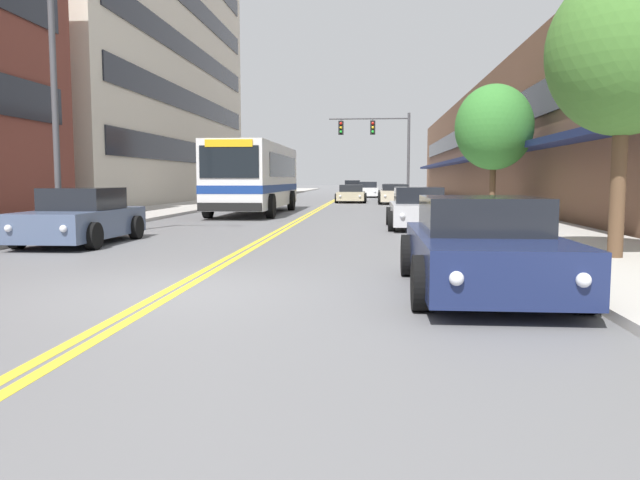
{
  "coord_description": "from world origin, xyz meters",
  "views": [
    {
      "loc": [
        2.81,
        -8.56,
        1.59
      ],
      "look_at": [
        -0.08,
        26.02,
        -1.82
      ],
      "focal_mm": 35.0,
      "sensor_mm": 36.0,
      "label": 1
    }
  ],
  "objects_px": {
    "car_charcoal_parked_left_near": "(257,194)",
    "fire_hydrant": "(464,210)",
    "car_slate_blue_parked_left_mid": "(81,218)",
    "car_white_moving_second": "(368,190)",
    "car_champagne_parked_right_far": "(395,194)",
    "street_tree_right_mid": "(494,127)",
    "car_beige_moving_lead": "(351,194)",
    "traffic_signal_mast": "(380,139)",
    "car_black_moving_third": "(353,188)",
    "car_dark_grey_parked_right_end": "(393,192)",
    "street_tree_right_near": "(624,53)",
    "street_lamp_left_near": "(66,57)",
    "car_silver_parked_right_mid": "(418,209)",
    "car_navy_parked_right_foreground": "(482,248)",
    "city_bus": "(256,175)"
  },
  "relations": [
    {
      "from": "car_slate_blue_parked_left_mid",
      "to": "car_white_moving_second",
      "type": "relative_size",
      "value": 0.95
    },
    {
      "from": "car_navy_parked_right_foreground",
      "to": "car_white_moving_second",
      "type": "relative_size",
      "value": 1.03
    },
    {
      "from": "car_silver_parked_right_mid",
      "to": "street_tree_right_mid",
      "type": "distance_m",
      "value": 6.62
    },
    {
      "from": "car_charcoal_parked_left_near",
      "to": "street_tree_right_near",
      "type": "distance_m",
      "value": 29.12
    },
    {
      "from": "car_navy_parked_right_foreground",
      "to": "street_lamp_left_near",
      "type": "height_order",
      "value": "street_lamp_left_near"
    },
    {
      "from": "car_beige_moving_lead",
      "to": "street_tree_right_mid",
      "type": "bearing_deg",
      "value": -70.32
    },
    {
      "from": "traffic_signal_mast",
      "to": "fire_hydrant",
      "type": "bearing_deg",
      "value": -82.7
    },
    {
      "from": "car_beige_moving_lead",
      "to": "traffic_signal_mast",
      "type": "bearing_deg",
      "value": -10.94
    },
    {
      "from": "fire_hydrant",
      "to": "car_black_moving_third",
      "type": "bearing_deg",
      "value": 96.65
    },
    {
      "from": "car_slate_blue_parked_left_mid",
      "to": "traffic_signal_mast",
      "type": "relative_size",
      "value": 0.71
    },
    {
      "from": "fire_hydrant",
      "to": "car_silver_parked_right_mid",
      "type": "bearing_deg",
      "value": -140.45
    },
    {
      "from": "car_dark_grey_parked_right_end",
      "to": "street_tree_right_near",
      "type": "bearing_deg",
      "value": -85.39
    },
    {
      "from": "car_charcoal_parked_left_near",
      "to": "car_silver_parked_right_mid",
      "type": "bearing_deg",
      "value": -64.57
    },
    {
      "from": "car_slate_blue_parked_left_mid",
      "to": "car_silver_parked_right_mid",
      "type": "distance_m",
      "value": 10.28
    },
    {
      "from": "car_navy_parked_right_foreground",
      "to": "car_champagne_parked_right_far",
      "type": "height_order",
      "value": "car_navy_parked_right_foreground"
    },
    {
      "from": "street_lamp_left_near",
      "to": "car_silver_parked_right_mid",
      "type": "bearing_deg",
      "value": 27.4
    },
    {
      "from": "car_charcoal_parked_left_near",
      "to": "car_white_moving_second",
      "type": "height_order",
      "value": "car_charcoal_parked_left_near"
    },
    {
      "from": "car_navy_parked_right_foreground",
      "to": "traffic_signal_mast",
      "type": "bearing_deg",
      "value": 91.79
    },
    {
      "from": "car_white_moving_second",
      "to": "street_lamp_left_near",
      "type": "distance_m",
      "value": 39.92
    },
    {
      "from": "car_champagne_parked_right_far",
      "to": "car_white_moving_second",
      "type": "distance_m",
      "value": 14.47
    },
    {
      "from": "car_black_moving_third",
      "to": "traffic_signal_mast",
      "type": "distance_m",
      "value": 24.82
    },
    {
      "from": "city_bus",
      "to": "car_champagne_parked_right_far",
      "type": "height_order",
      "value": "city_bus"
    },
    {
      "from": "city_bus",
      "to": "car_navy_parked_right_foreground",
      "type": "distance_m",
      "value": 20.87
    },
    {
      "from": "fire_hydrant",
      "to": "street_tree_right_mid",
      "type": "bearing_deg",
      "value": 65.53
    },
    {
      "from": "car_charcoal_parked_left_near",
      "to": "car_white_moving_second",
      "type": "distance_m",
      "value": 17.44
    },
    {
      "from": "car_charcoal_parked_left_near",
      "to": "car_silver_parked_right_mid",
      "type": "relative_size",
      "value": 1.03
    },
    {
      "from": "car_slate_blue_parked_left_mid",
      "to": "traffic_signal_mast",
      "type": "height_order",
      "value": "traffic_signal_mast"
    },
    {
      "from": "car_charcoal_parked_left_near",
      "to": "car_black_moving_third",
      "type": "relative_size",
      "value": 0.94
    },
    {
      "from": "fire_hydrant",
      "to": "car_beige_moving_lead",
      "type": "bearing_deg",
      "value": 102.34
    },
    {
      "from": "car_black_moving_third",
      "to": "street_tree_right_near",
      "type": "distance_m",
      "value": 55.05
    },
    {
      "from": "car_champagne_parked_right_far",
      "to": "car_dark_grey_parked_right_end",
      "type": "relative_size",
      "value": 0.95
    },
    {
      "from": "car_champagne_parked_right_far",
      "to": "car_dark_grey_parked_right_end",
      "type": "bearing_deg",
      "value": 88.72
    },
    {
      "from": "car_slate_blue_parked_left_mid",
      "to": "car_white_moving_second",
      "type": "distance_m",
      "value": 40.38
    },
    {
      "from": "car_silver_parked_right_mid",
      "to": "car_white_moving_second",
      "type": "distance_m",
      "value": 34.27
    },
    {
      "from": "street_lamp_left_near",
      "to": "street_tree_right_mid",
      "type": "height_order",
      "value": "street_lamp_left_near"
    },
    {
      "from": "car_champagne_parked_right_far",
      "to": "street_tree_right_mid",
      "type": "height_order",
      "value": "street_tree_right_mid"
    },
    {
      "from": "car_beige_moving_lead",
      "to": "fire_hydrant",
      "type": "height_order",
      "value": "car_beige_moving_lead"
    },
    {
      "from": "street_tree_right_mid",
      "to": "car_charcoal_parked_left_near",
      "type": "bearing_deg",
      "value": 131.95
    },
    {
      "from": "city_bus",
      "to": "fire_hydrant",
      "type": "xyz_separation_m",
      "value": [
        8.51,
        -6.84,
        -1.25
      ]
    },
    {
      "from": "car_silver_parked_right_mid",
      "to": "car_white_moving_second",
      "type": "relative_size",
      "value": 0.97
    },
    {
      "from": "traffic_signal_mast",
      "to": "car_white_moving_second",
      "type": "bearing_deg",
      "value": 94.04
    },
    {
      "from": "city_bus",
      "to": "traffic_signal_mast",
      "type": "xyz_separation_m",
      "value": [
        5.89,
        13.6,
        2.46
      ]
    },
    {
      "from": "car_white_moving_second",
      "to": "street_tree_right_mid",
      "type": "bearing_deg",
      "value": -80.09
    },
    {
      "from": "city_bus",
      "to": "street_lamp_left_near",
      "type": "distance_m",
      "value": 13.53
    },
    {
      "from": "car_beige_moving_lead",
      "to": "car_black_moving_third",
      "type": "bearing_deg",
      "value": 91.61
    },
    {
      "from": "car_navy_parked_right_foreground",
      "to": "car_beige_moving_lead",
      "type": "distance_m",
      "value": 33.76
    },
    {
      "from": "car_charcoal_parked_left_near",
      "to": "car_white_moving_second",
      "type": "relative_size",
      "value": 1.0
    },
    {
      "from": "traffic_signal_mast",
      "to": "car_black_moving_third",
      "type": "bearing_deg",
      "value": 96.09
    },
    {
      "from": "car_charcoal_parked_left_near",
      "to": "fire_hydrant",
      "type": "bearing_deg",
      "value": -58.53
    },
    {
      "from": "car_silver_parked_right_mid",
      "to": "traffic_signal_mast",
      "type": "xyz_separation_m",
      "value": [
        -0.98,
        21.8,
        3.61
      ]
    }
  ]
}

